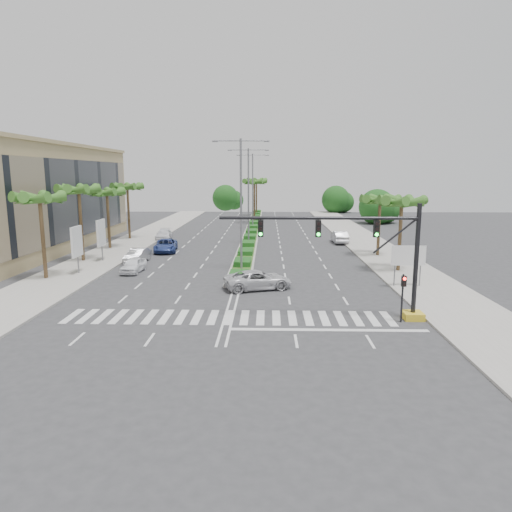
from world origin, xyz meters
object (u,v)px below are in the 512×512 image
Objects in this scene: car_parked_d at (164,235)px; car_right at (340,237)px; car_parked_c at (166,245)px; car_parked_a at (133,265)px; car_crossing at (258,280)px; car_parked_b at (137,256)px.

car_parked_d is 0.99× the size of car_right.
car_parked_d is 23.74m from car_right.
car_parked_d is at bearing 96.23° from car_parked_c.
car_crossing is (11.56, -5.83, 0.07)m from car_parked_a.
car_parked_b is at bearing 30.52° from car_right.
car_parked_a is at bearing 39.30° from car_right.
car_parked_a is 4.62m from car_parked_b.
car_parked_a is at bearing -72.95° from car_parked_b.
car_parked_d is (-1.01, 16.46, -0.02)m from car_parked_b.
car_right is at bearing 43.23° from car_parked_a.
car_parked_b is at bearing 33.13° from car_crossing.
car_crossing is (13.50, -26.82, 0.05)m from car_parked_d.
car_parked_c is at bearing -80.74° from car_parked_d.
car_parked_b is 6.73m from car_parked_c.
car_parked_b is 16.22m from car_crossing.
car_parked_a is 11.12m from car_parked_c.
car_parked_a is 0.91× the size of car_parked_b.
car_parked_b is 0.82× the size of car_parked_c.
car_crossing is (11.04, -16.93, 0.00)m from car_parked_c.
car_parked_c reaches higher than car_parked_a.
car_parked_c is at bearing 15.92° from car_crossing.
car_parked_b is (-0.92, 4.53, 0.04)m from car_parked_a.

